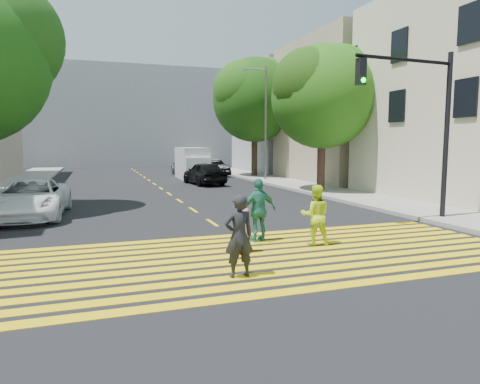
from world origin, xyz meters
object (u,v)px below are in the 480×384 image
dark_car_near (204,173)px  tree_right_far (255,96)px  tree_right_near (323,91)px  dark_car_parked (213,168)px  traffic_signal (424,112)px  pedestrian_man (239,236)px  pedestrian_child (243,230)px  pedestrian_extra (259,210)px  white_van (192,164)px  silver_car (185,167)px  pedestrian_woman (315,215)px  white_sedan (31,199)px

dark_car_near → tree_right_far: bearing=-145.1°
tree_right_near → dark_car_parked: bearing=101.1°
traffic_signal → dark_car_near: bearing=100.3°
pedestrian_man → pedestrian_child: size_ratio=1.47×
pedestrian_extra → white_van: 21.59m
tree_right_far → pedestrian_extra: tree_right_far is taller
traffic_signal → tree_right_far: bearing=82.2°
tree_right_near → pedestrian_extra: 13.66m
pedestrian_child → silver_car: silver_car is taller
tree_right_far → traffic_signal: size_ratio=1.65×
tree_right_near → dark_car_parked: 14.67m
tree_right_near → pedestrian_woman: 13.66m
tree_right_near → dark_car_parked: tree_right_near is taller
white_van → traffic_signal: size_ratio=0.88×
pedestrian_extra → dark_car_near: size_ratio=0.40×
tree_right_far → dark_car_near: bearing=-138.6°
white_sedan → pedestrian_man: bearing=-58.3°
white_sedan → silver_car: 21.66m
pedestrian_woman → dark_car_near: 17.61m
pedestrian_child → traffic_signal: (7.16, 1.96, 3.20)m
tree_right_near → pedestrian_man: 16.72m
pedestrian_man → silver_car: pedestrian_man is taller
pedestrian_child → dark_car_near: bearing=-119.2°
tree_right_near → traffic_signal: bearing=-98.8°
tree_right_far → pedestrian_woman: bearing=-106.8°
tree_right_near → pedestrian_child: (-8.61, -11.26, -5.00)m
pedestrian_extra → dark_car_parked: size_ratio=0.42×
white_van → silver_car: bearing=87.6°
silver_car → traffic_signal: 25.20m
tree_right_far → traffic_signal: bearing=-94.9°
dark_car_near → traffic_signal: 16.53m
white_van → white_sedan: bearing=-120.4°
pedestrian_man → dark_car_parked: (6.66, 26.62, -0.16)m
tree_right_far → white_sedan: (-14.66, -15.18, -5.81)m
tree_right_far → silver_car: size_ratio=1.96×
pedestrian_woman → white_sedan: 10.68m
tree_right_far → dark_car_near: size_ratio=2.15×
pedestrian_extra → dark_car_near: 16.93m
pedestrian_man → pedestrian_woman: size_ratio=1.05×
tree_right_near → white_van: tree_right_near is taller
pedestrian_woman → traffic_signal: size_ratio=0.28×
pedestrian_child → white_sedan: 9.38m
pedestrian_woman → silver_car: bearing=-74.7°
silver_car → dark_car_parked: 2.73m
pedestrian_man → dark_car_near: (4.17, 19.57, -0.09)m
traffic_signal → tree_right_near: bearing=78.2°
white_sedan → tree_right_far: bearing=49.1°
white_van → pedestrian_woman: bearing=-92.3°
silver_car → tree_right_near: bearing=109.6°
tree_right_near → traffic_signal: (-1.45, -9.30, -1.80)m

